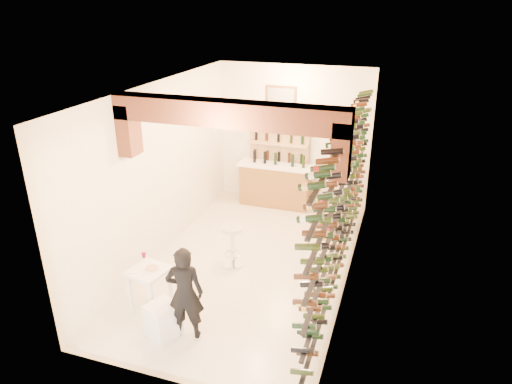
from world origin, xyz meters
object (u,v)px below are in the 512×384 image
wine_rack (340,196)px  crate_lower (328,221)px  back_counter (276,183)px  person (185,293)px  tasting_table (149,277)px  chrome_barstool (232,243)px  white_stool (163,320)px

wine_rack → crate_lower: size_ratio=11.80×
back_counter → person: bearing=-89.2°
crate_lower → back_counter: bearing=150.4°
wine_rack → back_counter: (-1.83, 2.65, -1.02)m
person → crate_lower: 4.26m
back_counter → tasting_table: (-0.69, -4.48, 0.10)m
wine_rack → chrome_barstool: wine_rack is taller
tasting_table → white_stool: (0.43, -0.41, -0.38)m
white_stool → chrome_barstool: chrome_barstool is taller
crate_lower → wine_rack: bearing=-76.5°
back_counter → crate_lower: size_ratio=3.52×
wine_rack → white_stool: (-2.09, -2.24, -1.29)m
white_stool → wine_rack: bearing=47.0°
back_counter → person: person is taller
back_counter → chrome_barstool: size_ratio=2.21×
wine_rack → chrome_barstool: bearing=-175.0°
wine_rack → chrome_barstool: (-1.82, -0.16, -1.10)m
person → chrome_barstool: size_ratio=1.88×
chrome_barstool → crate_lower: chrome_barstool is taller
wine_rack → person: wine_rack is taller
person → chrome_barstool: bearing=-103.4°
back_counter → white_stool: size_ratio=3.34×
white_stool → crate_lower: white_stool is taller
back_counter → crate_lower: (1.38, -0.78, -0.39)m
wine_rack → back_counter: 3.38m
wine_rack → white_stool: size_ratio=11.21×
tasting_table → crate_lower: 4.27m
white_stool → person: 0.58m
tasting_table → person: bearing=-10.2°
tasting_table → white_stool: size_ratio=1.84×
chrome_barstool → crate_lower: (1.38, 2.02, -0.30)m
back_counter → crate_lower: back_counter is taller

